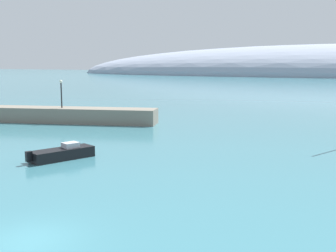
# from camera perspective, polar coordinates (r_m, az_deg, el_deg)

# --- Properties ---
(water) EXTENTS (600.00, 600.00, 0.00)m
(water) POSITION_cam_1_polar(r_m,az_deg,el_deg) (19.97, -17.99, -14.26)
(water) COLOR #38727F
(water) RESTS_ON ground
(breakwater_rocks) EXTENTS (28.04, 9.20, 1.87)m
(breakwater_rocks) POSITION_cam_1_polar(r_m,az_deg,el_deg) (55.88, -15.87, 1.47)
(breakwater_rocks) COLOR gray
(breakwater_rocks) RESTS_ON ground
(motorboat_black_foreground) EXTENTS (3.66, 5.29, 1.25)m
(motorboat_black_foreground) POSITION_cam_1_polar(r_m,az_deg,el_deg) (34.50, -13.91, -3.57)
(motorboat_black_foreground) COLOR black
(motorboat_black_foreground) RESTS_ON water
(harbor_lamp_post) EXTENTS (0.36, 0.36, 3.44)m
(harbor_lamp_post) POSITION_cam_1_polar(r_m,az_deg,el_deg) (54.30, -14.05, 4.64)
(harbor_lamp_post) COLOR black
(harbor_lamp_post) RESTS_ON breakwater_rocks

